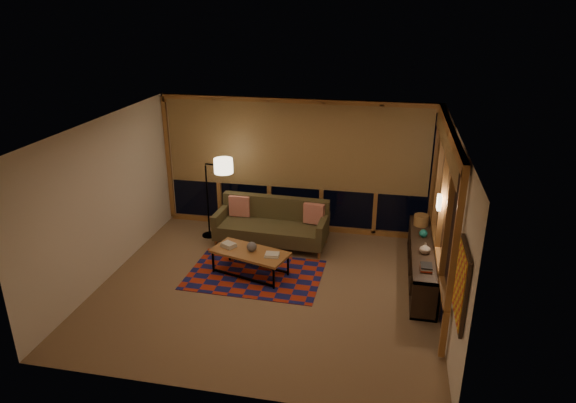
% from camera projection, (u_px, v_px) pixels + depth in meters
% --- Properties ---
extents(floor, '(5.50, 5.00, 0.01)m').
position_uv_depth(floor, '(268.00, 287.00, 8.50)').
color(floor, olive).
rests_on(floor, ground).
extents(ceiling, '(5.50, 5.00, 0.01)m').
position_uv_depth(ceiling, '(265.00, 127.00, 7.51)').
color(ceiling, white).
rests_on(ceiling, walls).
extents(walls, '(5.51, 5.01, 2.70)m').
position_uv_depth(walls, '(266.00, 212.00, 8.00)').
color(walls, '#F2E5CE').
rests_on(walls, floor).
extents(window_wall_back, '(5.30, 0.16, 2.60)m').
position_uv_depth(window_wall_back, '(295.00, 166.00, 10.22)').
color(window_wall_back, '#B36735').
rests_on(window_wall_back, walls).
extents(window_wall_right, '(0.16, 3.70, 2.60)m').
position_uv_depth(window_wall_right, '(441.00, 211.00, 8.05)').
color(window_wall_right, '#B36735').
rests_on(window_wall_right, walls).
extents(wall_art, '(0.06, 0.74, 0.94)m').
position_uv_depth(wall_art, '(461.00, 285.00, 5.78)').
color(wall_art, red).
rests_on(wall_art, walls).
extents(wall_sconce, '(0.12, 0.18, 0.22)m').
position_uv_depth(wall_sconce, '(439.00, 202.00, 7.85)').
color(wall_sconce, beige).
rests_on(wall_sconce, walls).
extents(sofa, '(2.16, 0.95, 0.87)m').
position_uv_depth(sofa, '(271.00, 224.00, 9.83)').
color(sofa, brown).
rests_on(sofa, floor).
extents(pillow_left, '(0.41, 0.14, 0.41)m').
position_uv_depth(pillow_left, '(240.00, 207.00, 10.12)').
color(pillow_left, red).
rests_on(pillow_left, sofa).
extents(pillow_right, '(0.41, 0.19, 0.39)m').
position_uv_depth(pillow_right, '(314.00, 215.00, 9.75)').
color(pillow_right, red).
rests_on(pillow_right, sofa).
extents(area_rug, '(2.31, 1.56, 0.01)m').
position_uv_depth(area_rug, '(255.00, 275.00, 8.88)').
color(area_rug, '#B22D16').
rests_on(area_rug, floor).
extents(coffee_table, '(1.43, 0.95, 0.44)m').
position_uv_depth(coffee_table, '(250.00, 263.00, 8.84)').
color(coffee_table, '#B36735').
rests_on(coffee_table, floor).
extents(book_stack_a, '(0.34, 0.31, 0.08)m').
position_uv_depth(book_stack_a, '(228.00, 245.00, 8.90)').
color(book_stack_a, beige).
rests_on(book_stack_a, coffee_table).
extents(book_stack_b, '(0.23, 0.19, 0.04)m').
position_uv_depth(book_stack_b, '(272.00, 255.00, 8.58)').
color(book_stack_b, beige).
rests_on(book_stack_b, coffee_table).
extents(ceramic_pot, '(0.22, 0.22, 0.17)m').
position_uv_depth(ceramic_pot, '(252.00, 246.00, 8.74)').
color(ceramic_pot, '#2F2F33').
rests_on(ceramic_pot, coffee_table).
extents(floor_lamp, '(0.60, 0.43, 1.66)m').
position_uv_depth(floor_lamp, '(207.00, 197.00, 10.07)').
color(floor_lamp, black).
rests_on(floor_lamp, floor).
extents(bookshelf, '(0.40, 2.56, 0.64)m').
position_uv_depth(bookshelf, '(422.00, 262.00, 8.65)').
color(bookshelf, '#35281D').
rests_on(bookshelf, floor).
extents(basket, '(0.31, 0.31, 0.20)m').
position_uv_depth(basket, '(421.00, 220.00, 9.25)').
color(basket, olive).
rests_on(basket, bookshelf).
extents(teal_bowl, '(0.17, 0.17, 0.14)m').
position_uv_depth(teal_bowl, '(423.00, 233.00, 8.78)').
color(teal_bowl, '#186F61').
rests_on(teal_bowl, bookshelf).
extents(vase, '(0.20, 0.20, 0.18)m').
position_uv_depth(vase, '(425.00, 248.00, 8.22)').
color(vase, tan).
rests_on(vase, bookshelf).
extents(shelf_book_stack, '(0.24, 0.30, 0.08)m').
position_uv_depth(shelf_book_stack, '(426.00, 267.00, 7.75)').
color(shelf_book_stack, beige).
rests_on(shelf_book_stack, bookshelf).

